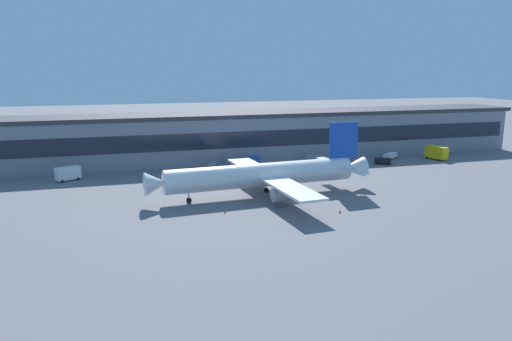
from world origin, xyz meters
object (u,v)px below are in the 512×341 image
Objects in this scene: crew_van at (315,159)px; belt_loader at (390,156)px; follow_me_car at (213,165)px; traffic_cone_0 at (225,211)px; catering_truck at (436,152)px; stair_truck at (68,173)px; pushback_tractor at (382,161)px; fuel_truck at (248,163)px; traffic_cone_1 at (340,211)px; airliner at (265,175)px.

belt_loader is (25.75, 0.14, -0.31)m from crew_van.
traffic_cone_0 is at bearing -98.87° from follow_me_car.
catering_truck is 108.14m from stair_truck.
pushback_tractor is 0.65× the size of fuel_truck.
fuel_truck is 1.30× the size of belt_loader.
traffic_cone_0 is at bearing 163.34° from traffic_cone_1.
follow_me_car is at bearing 176.45° from crew_van.
belt_loader is at bearing 1.39° from stair_truck.
catering_truck is 69.96m from follow_me_car.
airliner is at bearing 120.41° from traffic_cone_1.
catering_truck is at bearing 22.46° from airliner.
pushback_tractor is 0.85× the size of stair_truck.
stair_truck is 9.51× the size of traffic_cone_1.
catering_truck reaches higher than stair_truck.
catering_truck reaches higher than belt_loader.
traffic_cone_0 is (-15.80, -39.51, -1.58)m from fuel_truck.
stair_truck is 10.75× the size of traffic_cone_0.
pushback_tractor is 66.73m from traffic_cone_0.
traffic_cone_1 is at bearing -16.66° from traffic_cone_0.
traffic_cone_1 is at bearing -73.14° from follow_me_car.
stair_truck is at bearing 179.08° from catering_truck.
airliner is 9.36× the size of crew_van.
fuel_truck reaches higher than belt_loader.
traffic_cone_0 is at bearing -131.89° from crew_van.
crew_van is at bearing -3.55° from follow_me_car.
stair_truck is at bearing -174.00° from follow_me_car.
catering_truck is 1.39× the size of pushback_tractor.
traffic_cone_0 is (-76.46, -37.47, -1.99)m from catering_truck.
fuel_truck reaches higher than follow_me_car.
catering_truck is 1.18× the size of belt_loader.
follow_me_car is at bearing 157.63° from fuel_truck.
crew_van is 9.34× the size of traffic_cone_0.
crew_van is (25.38, 30.65, -3.32)m from airliner.
stair_truck is (-47.47, -0.31, 0.10)m from fuel_truck.
crew_van reaches higher than traffic_cone_0.
traffic_cone_0 is (-6.75, -43.24, -0.79)m from follow_me_car.
traffic_cone_1 is (10.12, -17.24, -4.45)m from airliner.
catering_truck is 60.69m from fuel_truck.
catering_truck is 85.17m from traffic_cone_0.
pushback_tractor reaches higher than traffic_cone_0.
crew_van is 50.28m from traffic_cone_1.
follow_me_car reaches higher than traffic_cone_0.
belt_loader is 56.13m from follow_me_car.
pushback_tractor is 54.51m from traffic_cone_1.
pushback_tractor is 0.98× the size of crew_van.
traffic_cone_0 is at bearing -147.81° from pushback_tractor.
crew_van is 68.80m from stair_truck.
pushback_tractor is 8.06× the size of traffic_cone_1.
stair_truck is (-68.76, -2.16, 0.52)m from crew_van.
airliner is 10.92× the size of follow_me_car.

